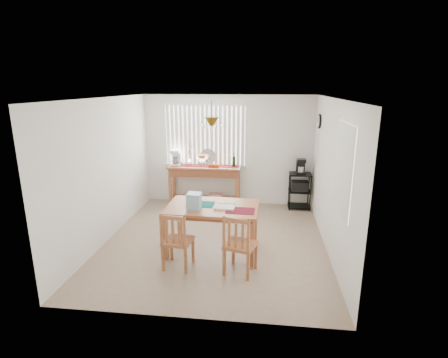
# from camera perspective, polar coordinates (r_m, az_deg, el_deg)

# --- Properties ---
(ground) EXTENTS (4.00, 4.50, 0.01)m
(ground) POSITION_cam_1_polar(r_m,az_deg,el_deg) (6.61, -1.44, -10.08)
(ground) COLOR #A1846D
(room_shell) EXTENTS (4.20, 4.70, 2.70)m
(room_shell) POSITION_cam_1_polar(r_m,az_deg,el_deg) (6.10, -1.50, 4.54)
(room_shell) COLOR white
(room_shell) RESTS_ON ground
(sideboard) EXTENTS (1.70, 0.48, 0.96)m
(sideboard) POSITION_cam_1_polar(r_m,az_deg,el_deg) (8.30, -3.12, 0.50)
(sideboard) COLOR #AE643A
(sideboard) RESTS_ON ground
(sideboard_items) EXTENTS (1.62, 0.41, 0.73)m
(sideboard_items) POSITION_cam_1_polar(r_m,az_deg,el_deg) (8.28, -5.04, 3.20)
(sideboard_items) COLOR maroon
(sideboard_items) RESTS_ON sideboard
(wire_cart) EXTENTS (0.50, 0.40, 0.84)m
(wire_cart) POSITION_cam_1_polar(r_m,az_deg,el_deg) (8.29, 12.24, -1.36)
(wire_cart) COLOR black
(wire_cart) RESTS_ON ground
(cart_items) EXTENTS (0.20, 0.24, 0.35)m
(cart_items) POSITION_cam_1_polar(r_m,az_deg,el_deg) (8.18, 12.43, 1.99)
(cart_items) COLOR black
(cart_items) RESTS_ON wire_cart
(dining_table) EXTENTS (1.57, 1.04, 0.83)m
(dining_table) POSITION_cam_1_polar(r_m,az_deg,el_deg) (5.97, -1.90, -5.29)
(dining_table) COLOR #AE643A
(dining_table) RESTS_ON ground
(table_items) EXTENTS (1.18, 0.59, 0.26)m
(table_items) POSITION_cam_1_polar(r_m,az_deg,el_deg) (5.81, -3.62, -3.86)
(table_items) COLOR #11655B
(table_items) RESTS_ON dining_table
(chair_left) EXTENTS (0.47, 0.47, 0.93)m
(chair_left) POSITION_cam_1_polar(r_m,az_deg,el_deg) (5.57, -7.70, -10.02)
(chair_left) COLOR #AE643A
(chair_left) RESTS_ON ground
(chair_right) EXTENTS (0.55, 0.55, 0.96)m
(chair_right) POSITION_cam_1_polar(r_m,az_deg,el_deg) (5.37, 2.56, -10.75)
(chair_right) COLOR #AE643A
(chair_right) RESTS_ON ground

